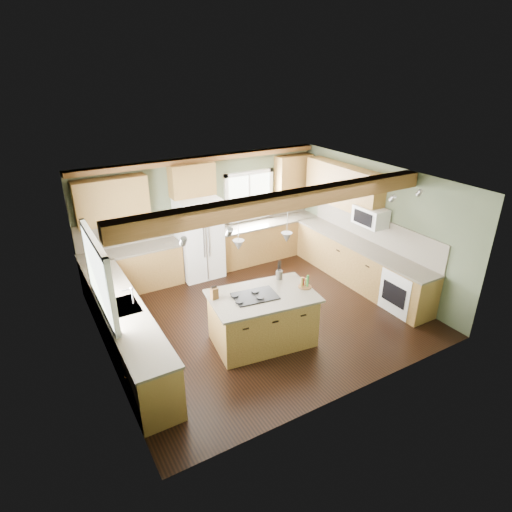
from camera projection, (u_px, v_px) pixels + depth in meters
floor at (260, 314)px, 8.21m from camera, size 5.60×5.60×0.00m
ceiling at (261, 182)px, 7.12m from camera, size 5.60×5.60×0.00m
wall_back at (204, 213)px, 9.63m from camera, size 5.60×0.00×5.60m
wall_left at (99, 291)px, 6.39m from camera, size 0.00×5.00×5.00m
wall_right at (375, 225)px, 8.94m from camera, size 0.00×5.00×5.00m
ceiling_beam at (286, 201)px, 6.58m from camera, size 5.55×0.26×0.26m
soffit_trim at (203, 159)px, 9.03m from camera, size 5.55×0.20×0.10m
backsplash_back at (204, 217)px, 9.66m from camera, size 5.58×0.03×0.58m
backsplash_right at (373, 229)px, 9.01m from camera, size 0.03×3.70×0.58m
base_cab_back_left at (133, 270)px, 8.94m from camera, size 2.02×0.60×0.88m
counter_back_left at (130, 250)px, 8.74m from camera, size 2.06×0.64×0.04m
base_cab_back_right at (267, 240)px, 10.43m from camera, size 2.62×0.60×0.88m
counter_back_right at (267, 223)px, 10.24m from camera, size 2.66×0.64×0.04m
base_cab_left at (126, 332)px, 6.92m from camera, size 0.60×3.70×0.88m
counter_left at (122, 307)px, 6.73m from camera, size 0.64×3.74×0.04m
base_cab_right at (359, 264)px, 9.20m from camera, size 0.60×3.70×0.88m
counter_right at (361, 245)px, 9.01m from camera, size 0.64×3.74×0.04m
upper_cab_back_left at (112, 201)px, 8.31m from camera, size 1.40×0.35×0.90m
upper_cab_over_fridge at (192, 180)px, 9.00m from camera, size 0.96×0.35×0.70m
upper_cab_right at (343, 186)px, 9.30m from camera, size 0.35×2.20×0.90m
upper_cab_back_corner at (293, 174)px, 10.27m from camera, size 0.90×0.35×0.90m
window_left at (97, 275)px, 6.33m from camera, size 0.04×1.60×1.05m
window_back at (249, 196)px, 10.03m from camera, size 1.10×0.04×1.00m
sink at (122, 307)px, 6.73m from camera, size 0.50×0.65×0.03m
faucet at (132, 296)px, 6.75m from camera, size 0.02×0.02×0.28m
dishwasher at (151, 379)px, 5.91m from camera, size 0.60×0.60×0.84m
oven at (405, 290)px, 8.18m from camera, size 0.60×0.72×0.84m
microwave at (370, 216)px, 8.70m from camera, size 0.40×0.70×0.38m
pendant_left at (239, 245)px, 6.50m from camera, size 0.18×0.18×0.16m
pendant_right at (287, 237)px, 6.79m from camera, size 0.18×0.18×0.16m
refrigerator at (199, 238)px, 9.36m from camera, size 0.90×0.74×1.80m
island at (263, 320)px, 7.24m from camera, size 1.75×1.21×0.88m
island_top at (263, 296)px, 7.05m from camera, size 1.87×1.33×0.04m
cooktop at (255, 296)px, 6.99m from camera, size 0.76×0.56×0.02m
knife_block at (214, 293)px, 6.89m from camera, size 0.12×0.10×0.19m
utensil_crock at (279, 275)px, 7.53m from camera, size 0.16×0.16×0.16m
bottle_tray at (305, 282)px, 7.25m from camera, size 0.27×0.27×0.21m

